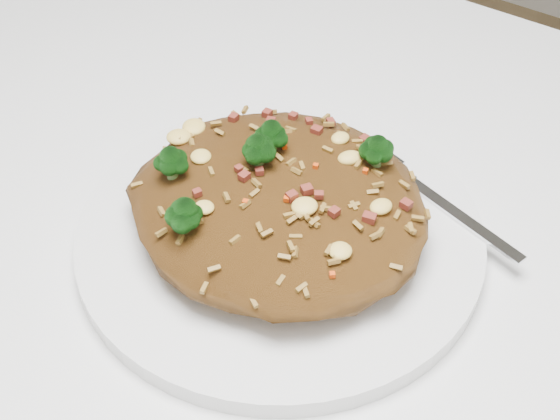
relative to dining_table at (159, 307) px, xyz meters
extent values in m
cube|color=white|center=(0.00, 0.00, 0.07)|extent=(1.20, 0.80, 0.04)
cylinder|color=brown|center=(-0.54, 0.34, -0.30)|extent=(0.06, 0.06, 0.71)
cylinder|color=white|center=(0.09, 0.04, 0.10)|extent=(0.27, 0.27, 0.01)
ellipsoid|color=brown|center=(0.09, 0.04, 0.13)|extent=(0.20, 0.18, 0.04)
ellipsoid|color=#083607|center=(0.12, 0.09, 0.15)|extent=(0.02, 0.02, 0.02)
ellipsoid|color=#083607|center=(0.06, 0.06, 0.16)|extent=(0.02, 0.02, 0.02)
ellipsoid|color=#083607|center=(0.06, -0.02, 0.15)|extent=(0.02, 0.02, 0.02)
ellipsoid|color=#083607|center=(0.06, 0.05, 0.16)|extent=(0.02, 0.02, 0.02)
ellipsoid|color=#083607|center=(0.02, 0.01, 0.15)|extent=(0.02, 0.02, 0.02)
cube|color=silver|center=(0.20, 0.11, 0.11)|extent=(0.10, 0.03, 0.00)
cube|color=silver|center=(0.10, 0.14, 0.11)|extent=(0.04, 0.03, 0.00)
camera|label=1|loc=(0.29, -0.25, 0.47)|focal=50.00mm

